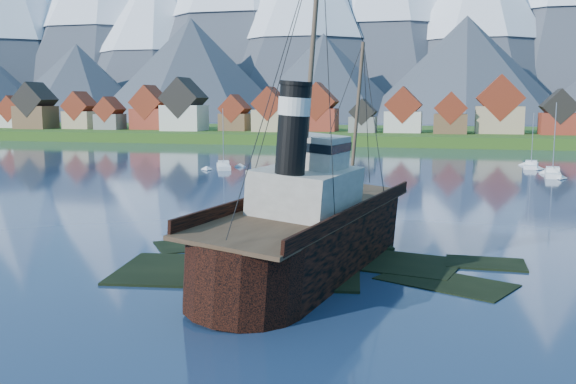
% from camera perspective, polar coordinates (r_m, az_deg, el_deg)
% --- Properties ---
extents(ground, '(1400.00, 1400.00, 0.00)m').
position_cam_1_polar(ground, '(49.25, -0.36, -6.78)').
color(ground, '#1B2E4D').
rests_on(ground, ground).
extents(shoal, '(31.71, 21.24, 1.14)m').
position_cam_1_polar(shoal, '(50.98, 2.20, -6.67)').
color(shoal, black).
rests_on(shoal, ground).
extents(shore_bank, '(600.00, 80.00, 3.20)m').
position_cam_1_polar(shore_bank, '(216.78, 10.99, 4.63)').
color(shore_bank, '#244E16').
rests_on(shore_bank, ground).
extents(seawall, '(600.00, 2.50, 2.00)m').
position_cam_1_polar(seawall, '(178.93, 10.30, 3.94)').
color(seawall, '#3F3D38').
rests_on(seawall, ground).
extents(town, '(250.96, 16.69, 17.30)m').
position_cam_1_polar(town, '(203.35, 1.34, 7.09)').
color(town, maroon).
rests_on(town, ground).
extents(mountains, '(965.00, 340.00, 205.00)m').
position_cam_1_polar(mountains, '(533.04, 13.15, 16.19)').
color(mountains, '#2D333D').
rests_on(mountains, ground).
extents(tugboat_wreck, '(7.42, 31.98, 25.34)m').
position_cam_1_polar(tugboat_wreck, '(49.59, 2.33, -2.92)').
color(tugboat_wreck, black).
rests_on(tugboat_wreck, ground).
extents(sailboat_c, '(5.60, 9.27, 11.72)m').
position_cam_1_polar(sailboat_c, '(121.59, -5.75, 2.23)').
color(sailboat_c, white).
rests_on(sailboat_c, ground).
extents(sailboat_d, '(3.35, 9.66, 12.91)m').
position_cam_1_polar(sailboat_d, '(117.40, 22.45, 1.46)').
color(sailboat_d, white).
rests_on(sailboat_d, ground).
extents(sailboat_e, '(3.68, 9.60, 10.86)m').
position_cam_1_polar(sailboat_e, '(131.28, 20.79, 2.16)').
color(sailboat_e, white).
rests_on(sailboat_e, ground).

